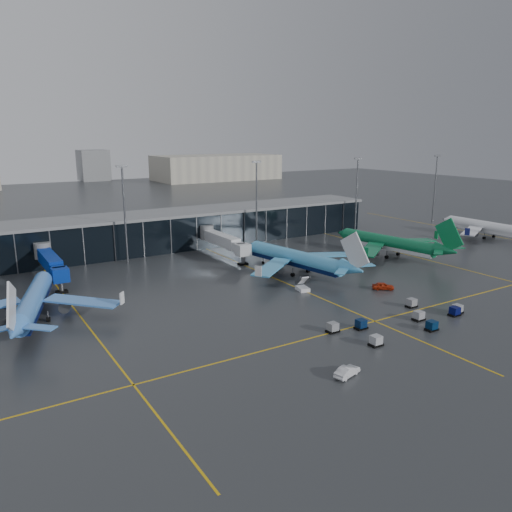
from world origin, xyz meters
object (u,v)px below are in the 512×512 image
airliner_aer_lingus (388,234)px  service_van_red (383,286)px  airliner_ba (486,220)px  baggage_carts (407,319)px  mobile_airstair (303,287)px  airliner_arkefly (32,289)px  airliner_klm_near (295,249)px  service_van_white (347,371)px

airliner_aer_lingus → service_van_red: (-23.86, -21.96, -5.30)m
airliner_ba → baggage_carts: bearing=-153.0°
baggage_carts → mobile_airstair: size_ratio=7.94×
airliner_arkefly → mobile_airstair: bearing=3.8°
airliner_arkefly → mobile_airstair: (52.31, -11.96, -4.98)m
service_van_red → airliner_klm_near: bearing=56.5°
service_van_red → service_van_white: 42.94m
mobile_airstair → service_van_red: bearing=-18.1°
airliner_klm_near → service_van_white: (-25.51, -47.42, -5.30)m
airliner_klm_near → airliner_ba: airliner_klm_near is taller
service_van_white → airliner_klm_near: bearing=-43.4°
airliner_klm_near → airliner_ba: bearing=-8.1°
mobile_airstair → service_van_white: (-18.54, -34.97, -0.02)m
airliner_arkefly → airliner_klm_near: airliner_klm_near is taller
airliner_aer_lingus → baggage_carts: airliner_aer_lingus is taller
airliner_arkefly → airliner_klm_near: (59.29, 0.50, 0.30)m
airliner_arkefly → service_van_white: size_ratio=8.27×
mobile_airstair → service_van_white: 39.58m
baggage_carts → mobile_airstair: mobile_airstair is taller
airliner_aer_lingus → baggage_carts: (-35.05, -38.71, -5.34)m
airliner_arkefly → airliner_aer_lingus: airliner_aer_lingus is taller
airliner_klm_near → service_van_white: airliner_klm_near is taller
airliner_klm_near → service_van_red: (8.44, -21.13, -5.25)m
service_van_red → airliner_arkefly: bearing=107.8°
airliner_ba → airliner_klm_near: bearing=-177.6°
baggage_carts → service_van_red: 20.15m
airliner_ba → service_van_white: (-104.15, -49.63, -4.96)m
airliner_aer_lingus → mobile_airstair: 41.80m
airliner_ba → mobile_airstair: bearing=-169.5°
airliner_ba → baggage_carts: 90.86m
airliner_aer_lingus → service_van_red: airliner_aer_lingus is taller
airliner_ba → baggage_carts: (-81.38, -40.09, -4.95)m
airliner_arkefly → baggage_carts: 67.96m
airliner_arkefly → baggage_carts: (56.54, -37.39, -4.99)m
airliner_arkefly → service_van_white: airliner_arkefly is taller
baggage_carts → service_van_white: size_ratio=6.26×
airliner_arkefly → airliner_ba: 137.95m
service_van_red → mobile_airstair: bearing=95.3°
mobile_airstair → airliner_klm_near: bearing=72.0°
airliner_klm_near → airliner_aer_lingus: size_ratio=0.99×
airliner_klm_near → airliner_ba: size_ratio=1.06×
service_van_white → airliner_aer_lingus: bearing=-65.3°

